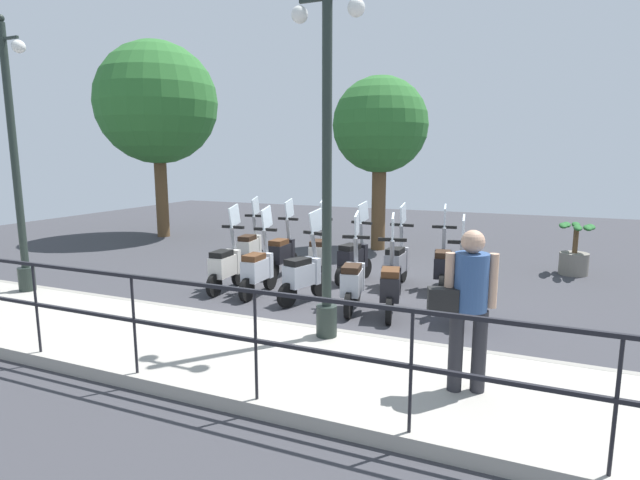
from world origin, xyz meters
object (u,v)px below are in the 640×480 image
(scooter_near_0, at_px, (460,289))
(scooter_far_3, at_px, (319,253))
(scooter_near_2, at_px, (353,281))
(scooter_near_3, at_px, (304,274))
(tree_large, at_px, (157,104))
(scooter_far_4, at_px, (282,252))
(scooter_far_1, at_px, (397,262))
(lamp_post_near, at_px, (327,182))
(lamp_post_far, at_px, (16,174))
(scooter_far_0, at_px, (443,265))
(potted_palm, at_px, (575,253))
(scooter_near_4, at_px, (258,268))
(scooter_near_5, at_px, (226,265))
(scooter_far_2, at_px, (354,258))
(scooter_far_5, at_px, (250,247))
(scooter_near_1, at_px, (391,285))
(tree_distant, at_px, (380,127))
(pedestrian_with_bag, at_px, (468,299))

(scooter_near_0, distance_m, scooter_far_3, 3.44)
(scooter_near_2, height_order, scooter_near_3, same)
(tree_large, relative_size, scooter_far_3, 3.66)
(scooter_near_0, distance_m, scooter_far_4, 3.98)
(scooter_far_1, height_order, scooter_far_3, same)
(lamp_post_near, xyz_separation_m, scooter_far_4, (3.20, 2.29, -1.62))
(lamp_post_far, distance_m, scooter_far_0, 7.37)
(lamp_post_near, relative_size, potted_palm, 4.16)
(scooter_near_4, bearing_deg, lamp_post_near, -131.56)
(scooter_near_2, bearing_deg, scooter_near_5, 75.52)
(scooter_near_5, height_order, scooter_far_3, same)
(lamp_post_near, relative_size, scooter_far_4, 2.86)
(scooter_far_2, bearing_deg, scooter_far_5, 99.01)
(scooter_far_5, bearing_deg, scooter_far_4, -109.79)
(scooter_near_0, bearing_deg, scooter_near_5, 83.87)
(lamp_post_far, bearing_deg, scooter_near_3, -68.96)
(scooter_near_3, relative_size, scooter_far_0, 1.00)
(scooter_near_1, relative_size, scooter_near_3, 1.00)
(tree_large, height_order, scooter_far_4, tree_large)
(tree_distant, xyz_separation_m, scooter_far_2, (-3.48, -0.55, -2.64))
(scooter_near_4, bearing_deg, scooter_near_2, -95.63)
(tree_large, relative_size, scooter_far_0, 3.66)
(scooter_near_4, bearing_deg, scooter_far_0, -62.65)
(scooter_near_2, height_order, scooter_far_3, same)
(scooter_near_5, relative_size, scooter_far_0, 1.00)
(lamp_post_far, xyz_separation_m, scooter_near_4, (1.73, -3.51, -1.64))
(scooter_far_1, bearing_deg, scooter_near_4, 127.08)
(scooter_near_2, xyz_separation_m, scooter_near_4, (0.16, 1.79, 0.00))
(tree_large, height_order, scooter_near_3, tree_large)
(lamp_post_near, xyz_separation_m, lamp_post_far, (0.00, 5.50, 0.01))
(pedestrian_with_bag, relative_size, scooter_near_2, 1.03)
(potted_palm, xyz_separation_m, scooter_near_4, (-3.89, 5.16, 0.04))
(pedestrian_with_bag, height_order, scooter_far_1, pedestrian_with_bag)
(scooter_far_0, bearing_deg, lamp_post_near, 156.77)
(scooter_near_5, xyz_separation_m, scooter_far_1, (1.46, -2.75, 0.00))
(tree_distant, height_order, scooter_near_0, tree_distant)
(scooter_far_1, bearing_deg, pedestrian_with_bag, -155.79)
(scooter_near_0, xyz_separation_m, scooter_far_3, (1.71, 2.99, 0.00))
(scooter_far_1, distance_m, scooter_far_3, 1.67)
(potted_palm, distance_m, scooter_near_3, 5.81)
(lamp_post_far, relative_size, scooter_far_4, 2.88)
(lamp_post_far, height_order, tree_distant, lamp_post_far)
(scooter_near_5, xyz_separation_m, scooter_far_2, (1.49, -1.90, 0.00))
(scooter_far_0, bearing_deg, tree_distant, 24.90)
(scooter_far_0, bearing_deg, scooter_far_5, 80.35)
(tree_large, relative_size, scooter_near_2, 3.66)
(scooter_far_2, bearing_deg, scooter_far_1, -79.16)
(scooter_near_5, relative_size, scooter_far_5, 1.00)
(lamp_post_far, distance_m, scooter_near_3, 4.98)
(scooter_near_1, distance_m, scooter_far_4, 3.16)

